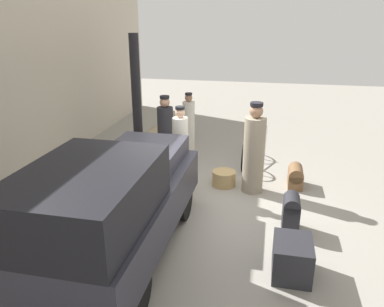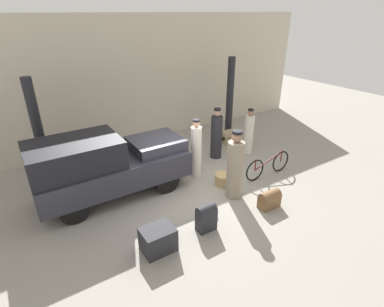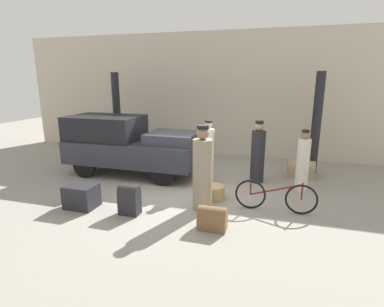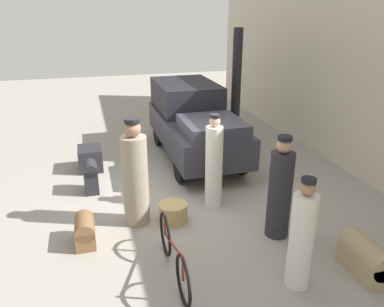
{
  "view_description": "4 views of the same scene",
  "coord_description": "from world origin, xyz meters",
  "px_view_note": "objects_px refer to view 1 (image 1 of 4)",
  "views": [
    {
      "loc": [
        -6.47,
        -1.25,
        3.43
      ],
      "look_at": [
        0.2,
        0.2,
        0.95
      ],
      "focal_mm": 35.0,
      "sensor_mm": 36.0,
      "label": 1
    },
    {
      "loc": [
        -3.87,
        -6.12,
        4.55
      ],
      "look_at": [
        0.2,
        0.2,
        0.95
      ],
      "focal_mm": 28.0,
      "sensor_mm": 36.0,
      "label": 2
    },
    {
      "loc": [
        2.33,
        -7.04,
        2.85
      ],
      "look_at": [
        0.2,
        0.2,
        0.95
      ],
      "focal_mm": 28.0,
      "sensor_mm": 36.0,
      "label": 3
    },
    {
      "loc": [
        6.57,
        -1.61,
        3.52
      ],
      "look_at": [
        0.2,
        0.2,
        0.95
      ],
      "focal_mm": 35.0,
      "sensor_mm": 36.0,
      "label": 4
    }
  ],
  "objects_px": {
    "conductor_in_dark_uniform": "(254,152)",
    "trunk_barrel_dark": "(291,212)",
    "wicker_basket": "(224,178)",
    "porter_standing_middle": "(189,125)",
    "porter_carrying_trunk": "(180,152)",
    "suitcase_tan_flat": "(153,139)",
    "bicycle": "(245,150)",
    "porter_lifting_near_truck": "(166,134)",
    "suitcase_small_leather": "(295,176)",
    "truck": "(113,203)",
    "trunk_umber_medium": "(292,258)"
  },
  "relations": [
    {
      "from": "wicker_basket",
      "to": "conductor_in_dark_uniform",
      "type": "relative_size",
      "value": 0.27
    },
    {
      "from": "bicycle",
      "to": "porter_lifting_near_truck",
      "type": "relative_size",
      "value": 1.01
    },
    {
      "from": "truck",
      "to": "porter_carrying_trunk",
      "type": "distance_m",
      "value": 2.62
    },
    {
      "from": "suitcase_small_leather",
      "to": "porter_lifting_near_truck",
      "type": "bearing_deg",
      "value": 78.9
    },
    {
      "from": "porter_standing_middle",
      "to": "trunk_barrel_dark",
      "type": "relative_size",
      "value": 2.43
    },
    {
      "from": "porter_carrying_trunk",
      "to": "trunk_umber_medium",
      "type": "distance_m",
      "value": 3.31
    },
    {
      "from": "porter_standing_middle",
      "to": "suitcase_tan_flat",
      "type": "distance_m",
      "value": 1.16
    },
    {
      "from": "conductor_in_dark_uniform",
      "to": "porter_lifting_near_truck",
      "type": "relative_size",
      "value": 1.09
    },
    {
      "from": "wicker_basket",
      "to": "porter_standing_middle",
      "type": "relative_size",
      "value": 0.32
    },
    {
      "from": "suitcase_tan_flat",
      "to": "trunk_umber_medium",
      "type": "height_order",
      "value": "trunk_umber_medium"
    },
    {
      "from": "truck",
      "to": "bicycle",
      "type": "distance_m",
      "value": 4.7
    },
    {
      "from": "conductor_in_dark_uniform",
      "to": "porter_carrying_trunk",
      "type": "bearing_deg",
      "value": 98.7
    },
    {
      "from": "suitcase_small_leather",
      "to": "truck",
      "type": "bearing_deg",
      "value": 140.07
    },
    {
      "from": "conductor_in_dark_uniform",
      "to": "porter_carrying_trunk",
      "type": "distance_m",
      "value": 1.5
    },
    {
      "from": "bicycle",
      "to": "trunk_umber_medium",
      "type": "bearing_deg",
      "value": -166.59
    },
    {
      "from": "wicker_basket",
      "to": "porter_standing_middle",
      "type": "bearing_deg",
      "value": 31.18
    },
    {
      "from": "wicker_basket",
      "to": "porter_carrying_trunk",
      "type": "bearing_deg",
      "value": 113.07
    },
    {
      "from": "truck",
      "to": "suitcase_tan_flat",
      "type": "bearing_deg",
      "value": 12.02
    },
    {
      "from": "porter_lifting_near_truck",
      "to": "trunk_umber_medium",
      "type": "relative_size",
      "value": 2.56
    },
    {
      "from": "porter_carrying_trunk",
      "to": "conductor_in_dark_uniform",
      "type": "bearing_deg",
      "value": -81.3
    },
    {
      "from": "porter_standing_middle",
      "to": "trunk_umber_medium",
      "type": "xyz_separation_m",
      "value": [
        -4.84,
        -2.58,
        -0.47
      ]
    },
    {
      "from": "conductor_in_dark_uniform",
      "to": "suitcase_small_leather",
      "type": "relative_size",
      "value": 3.42
    },
    {
      "from": "suitcase_small_leather",
      "to": "trunk_barrel_dark",
      "type": "distance_m",
      "value": 1.86
    },
    {
      "from": "porter_standing_middle",
      "to": "suitcase_small_leather",
      "type": "distance_m",
      "value": 3.31
    },
    {
      "from": "wicker_basket",
      "to": "porter_carrying_trunk",
      "type": "height_order",
      "value": "porter_carrying_trunk"
    },
    {
      "from": "conductor_in_dark_uniform",
      "to": "trunk_umber_medium",
      "type": "distance_m",
      "value": 2.79
    },
    {
      "from": "truck",
      "to": "conductor_in_dark_uniform",
      "type": "bearing_deg",
      "value": -32.93
    },
    {
      "from": "porter_standing_middle",
      "to": "trunk_barrel_dark",
      "type": "height_order",
      "value": "porter_standing_middle"
    },
    {
      "from": "trunk_umber_medium",
      "to": "suitcase_tan_flat",
      "type": "bearing_deg",
      "value": 36.6
    },
    {
      "from": "porter_standing_middle",
      "to": "porter_carrying_trunk",
      "type": "relative_size",
      "value": 0.89
    },
    {
      "from": "suitcase_tan_flat",
      "to": "porter_carrying_trunk",
      "type": "bearing_deg",
      "value": -150.11
    },
    {
      "from": "conductor_in_dark_uniform",
      "to": "porter_standing_middle",
      "type": "relative_size",
      "value": 1.19
    },
    {
      "from": "suitcase_small_leather",
      "to": "trunk_umber_medium",
      "type": "xyz_separation_m",
      "value": [
        -3.06,
        0.18,
        0.03
      ]
    },
    {
      "from": "bicycle",
      "to": "conductor_in_dark_uniform",
      "type": "distance_m",
      "value": 1.68
    },
    {
      "from": "wicker_basket",
      "to": "porter_lifting_near_truck",
      "type": "xyz_separation_m",
      "value": [
        0.89,
        1.55,
        0.63
      ]
    },
    {
      "from": "porter_standing_middle",
      "to": "suitcase_tan_flat",
      "type": "relative_size",
      "value": 2.1
    },
    {
      "from": "porter_standing_middle",
      "to": "trunk_umber_medium",
      "type": "distance_m",
      "value": 5.5
    },
    {
      "from": "porter_carrying_trunk",
      "to": "wicker_basket",
      "type": "bearing_deg",
      "value": -66.93
    },
    {
      "from": "suitcase_small_leather",
      "to": "suitcase_tan_flat",
      "type": "height_order",
      "value": "suitcase_tan_flat"
    },
    {
      "from": "truck",
      "to": "conductor_in_dark_uniform",
      "type": "relative_size",
      "value": 2.09
    },
    {
      "from": "wicker_basket",
      "to": "suitcase_small_leather",
      "type": "bearing_deg",
      "value": -79.18
    },
    {
      "from": "conductor_in_dark_uniform",
      "to": "trunk_barrel_dark",
      "type": "xyz_separation_m",
      "value": [
        -1.42,
        -0.74,
        -0.51
      ]
    },
    {
      "from": "wicker_basket",
      "to": "porter_standing_middle",
      "type": "distance_m",
      "value": 2.47
    },
    {
      "from": "trunk_umber_medium",
      "to": "trunk_barrel_dark",
      "type": "bearing_deg",
      "value": -0.79
    },
    {
      "from": "bicycle",
      "to": "suitcase_tan_flat",
      "type": "relative_size",
      "value": 2.32
    },
    {
      "from": "bicycle",
      "to": "porter_lifting_near_truck",
      "type": "distance_m",
      "value": 2.01
    },
    {
      "from": "suitcase_tan_flat",
      "to": "porter_standing_middle",
      "type": "bearing_deg",
      "value": -92.72
    },
    {
      "from": "porter_lifting_near_truck",
      "to": "trunk_barrel_dark",
      "type": "xyz_separation_m",
      "value": [
        -2.45,
        -2.9,
        -0.44
      ]
    },
    {
      "from": "truck",
      "to": "porter_lifting_near_truck",
      "type": "bearing_deg",
      "value": 5.01
    },
    {
      "from": "wicker_basket",
      "to": "suitcase_tan_flat",
      "type": "bearing_deg",
      "value": 47.44
    }
  ]
}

